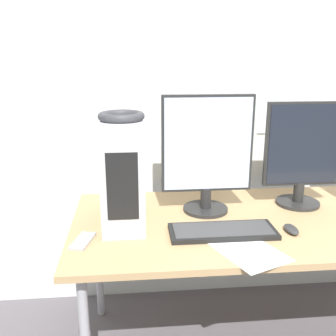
# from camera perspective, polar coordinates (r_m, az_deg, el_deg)

# --- Properties ---
(wall_back) EXTENTS (8.00, 0.07, 2.70)m
(wall_back) POSITION_cam_1_polar(r_m,az_deg,el_deg) (2.31, 14.72, 13.69)
(wall_back) COLOR silver
(wall_back) RESTS_ON ground_plane
(desk) EXTENTS (2.11, 0.83, 0.70)m
(desk) POSITION_cam_1_polar(r_m,az_deg,el_deg) (1.96, 18.59, -7.92)
(desk) COLOR tan
(desk) RESTS_ON ground_plane
(pc_tower) EXTENTS (0.18, 0.40, 0.46)m
(pc_tower) POSITION_cam_1_polar(r_m,az_deg,el_deg) (1.74, -6.53, -0.62)
(pc_tower) COLOR silver
(pc_tower) RESTS_ON desk
(headphones) EXTENTS (0.20, 0.20, 0.04)m
(headphones) POSITION_cam_1_polar(r_m,az_deg,el_deg) (1.69, -6.80, 7.49)
(headphones) COLOR #333338
(headphones) RESTS_ON pc_tower
(monitor_main) EXTENTS (0.43, 0.22, 0.56)m
(monitor_main) POSITION_cam_1_polar(r_m,az_deg,el_deg) (1.84, 5.69, 2.18)
(monitor_main) COLOR black
(monitor_main) RESTS_ON desk
(monitor_right_near) EXTENTS (0.38, 0.22, 0.52)m
(monitor_right_near) POSITION_cam_1_polar(r_m,az_deg,el_deg) (2.03, 18.92, 1.94)
(monitor_right_near) COLOR black
(monitor_right_near) RESTS_ON desk
(keyboard) EXTENTS (0.45, 0.17, 0.02)m
(keyboard) POSITION_cam_1_polar(r_m,az_deg,el_deg) (1.70, 7.93, -9.06)
(keyboard) COLOR black
(keyboard) RESTS_ON desk
(mouse) EXTENTS (0.05, 0.11, 0.02)m
(mouse) POSITION_cam_1_polar(r_m,az_deg,el_deg) (1.78, 17.46, -8.47)
(mouse) COLOR #2D2D2D
(mouse) RESTS_ON desk
(cell_phone) EXTENTS (0.10, 0.16, 0.01)m
(cell_phone) POSITION_cam_1_polar(r_m,az_deg,el_deg) (1.65, -12.26, -10.31)
(cell_phone) COLOR #99999E
(cell_phone) RESTS_ON desk
(paper_sheet_left) EXTENTS (0.31, 0.35, 0.00)m
(paper_sheet_left) POSITION_cam_1_polar(r_m,az_deg,el_deg) (1.58, 11.44, -11.64)
(paper_sheet_left) COLOR white
(paper_sheet_left) RESTS_ON desk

